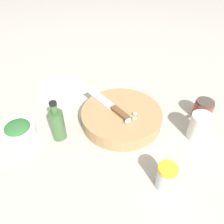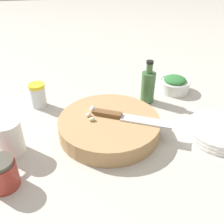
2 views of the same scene
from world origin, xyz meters
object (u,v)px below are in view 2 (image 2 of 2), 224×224
Objects in this scene: chef_knife at (127,117)px; spice_jar at (38,95)px; coffee_mug at (8,139)px; oil_bottle at (148,86)px; honey_jar at (2,174)px; garlic_cloves at (92,112)px; cutting_board at (109,126)px; herb_bowl at (174,84)px; plate_stack at (219,131)px.

chef_knife is 0.34m from spice_jar.
coffee_mug is 0.48m from oil_bottle.
oil_bottle is at bearing 36.34° from honey_jar.
spice_jar reaches higher than chef_knife.
spice_jar is 0.24m from coffee_mug.
honey_jar is (-0.05, -0.35, -0.01)m from spice_jar.
honey_jar is at bearing -139.37° from garlic_cloves.
garlic_cloves is at bearing 143.82° from cutting_board.
coffee_mug is at bearing -154.68° from oil_bottle.
coffee_mug is (-0.27, -0.04, 0.02)m from cutting_board.
cutting_board is 3.53× the size of spice_jar.
herb_bowl is 1.54× the size of honey_jar.
cutting_board is at bearing -135.27° from oil_bottle.
spice_jar is at bearing 76.63° from coffee_mug.
herb_bowl is (0.34, 0.19, -0.03)m from garlic_cloves.
cutting_board is 2.55× the size of herb_bowl.
chef_knife is at bearing 6.06° from coffee_mug.
spice_jar is 0.44× the size of plate_stack.
oil_bottle is (0.11, 0.17, 0.01)m from chef_knife.
chef_knife is 0.21m from oil_bottle.
garlic_cloves is 0.64× the size of herb_bowl.
honey_jar is at bearing -98.70° from spice_jar.
oil_bottle is at bearing 44.73° from cutting_board.
coffee_mug reaches higher than spice_jar.
garlic_cloves is 0.39× the size of plate_stack.
oil_bottle reaches higher than coffee_mug.
oil_bottle reaches higher than garlic_cloves.
oil_bottle reaches higher than cutting_board.
herb_bowl is at bearing 94.43° from plate_stack.
spice_jar reaches higher than garlic_cloves.
honey_jar is at bearing -143.66° from oil_bottle.
coffee_mug is 0.54× the size of plate_stack.
chef_knife is 1.86× the size of herb_bowl.
herb_bowl is 0.51m from spice_jar.
herb_bowl reaches higher than cutting_board.
coffee_mug reaches higher than honey_jar.
garlic_cloves reaches higher than herb_bowl.
honey_jar reaches higher than plate_stack.
honey_jar reaches higher than cutting_board.
cutting_board is 1.37× the size of chef_knife.
oil_bottle is at bearing 25.32° from coffee_mug.
coffee_mug is 0.59m from plate_stack.
garlic_cloves is 0.25m from oil_bottle.
coffee_mug is 1.39× the size of honey_jar.
spice_jar reaches higher than cutting_board.
herb_bowl is 0.76× the size of oil_bottle.
garlic_cloves is 0.89× the size of spice_jar.
garlic_cloves is (-0.05, 0.03, 0.03)m from cutting_board.
chef_knife is at bearing 167.39° from plate_stack.
garlic_cloves is 0.72× the size of coffee_mug.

